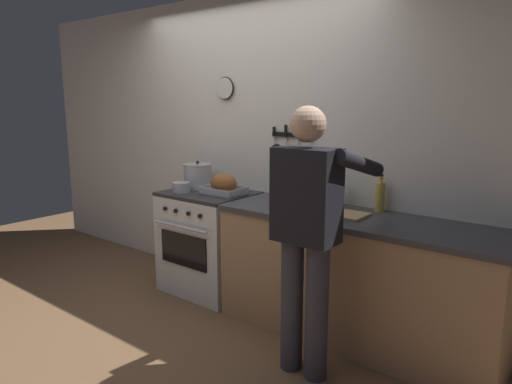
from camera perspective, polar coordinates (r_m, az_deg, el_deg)
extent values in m
plane|color=brown|center=(3.61, -14.33, -17.07)|extent=(8.00, 8.00, 0.00)
cube|color=white|center=(4.16, -0.28, 5.80)|extent=(6.00, 0.10, 2.60)
cube|color=black|center=(3.83, 4.47, 7.00)|extent=(0.39, 0.02, 0.04)
cube|color=silver|center=(3.93, 2.21, 5.82)|extent=(0.01, 0.00, 0.14)
cube|color=black|center=(3.92, 2.22, 7.41)|extent=(0.02, 0.02, 0.08)
cube|color=silver|center=(3.87, 3.63, 5.32)|extent=(0.01, 0.00, 0.19)
cube|color=black|center=(3.86, 3.66, 7.48)|extent=(0.02, 0.02, 0.10)
cube|color=silver|center=(3.80, 5.11, 5.76)|extent=(0.02, 0.00, 0.12)
cube|color=black|center=(3.79, 5.13, 7.21)|extent=(0.02, 0.02, 0.08)
cube|color=silver|center=(3.74, 6.63, 5.49)|extent=(0.02, 0.00, 0.14)
cube|color=black|center=(3.73, 6.66, 7.21)|extent=(0.02, 0.02, 0.09)
cylinder|color=white|center=(4.26, -3.79, 12.57)|extent=(0.18, 0.02, 0.18)
torus|color=black|center=(4.26, -3.79, 12.57)|extent=(0.20, 0.02, 0.20)
cube|color=tan|center=(3.43, 11.99, -10.61)|extent=(2.00, 0.62, 0.86)
cube|color=#3D3D42|center=(3.29, 12.31, -3.31)|extent=(2.03, 0.65, 0.04)
cube|color=white|center=(4.20, -5.71, -6.24)|extent=(0.76, 0.62, 0.87)
cube|color=black|center=(3.99, -8.88, -7.06)|extent=(0.53, 0.01, 0.28)
cube|color=#2D2D2D|center=(4.09, -5.83, -0.22)|extent=(0.76, 0.62, 0.03)
cylinder|color=black|center=(4.05, -11.08, -2.01)|extent=(0.04, 0.02, 0.04)
cylinder|color=black|center=(3.95, -9.82, -2.29)|extent=(0.04, 0.02, 0.04)
cylinder|color=black|center=(3.84, -8.29, -2.63)|extent=(0.04, 0.02, 0.04)
cylinder|color=black|center=(3.75, -6.89, -2.94)|extent=(0.04, 0.02, 0.04)
cylinder|color=silver|center=(3.91, -9.28, -4.23)|extent=(0.61, 0.02, 0.02)
cylinder|color=#383842|center=(3.01, 4.42, -13.56)|extent=(0.14, 0.14, 0.86)
cylinder|color=#383842|center=(2.93, 7.44, -14.40)|extent=(0.14, 0.14, 0.86)
cube|color=black|center=(2.74, 6.20, -0.42)|extent=(0.38, 0.22, 0.56)
sphere|color=tan|center=(2.69, 6.39, 8.27)|extent=(0.21, 0.21, 0.21)
cylinder|color=black|center=(3.03, 5.35, 4.13)|extent=(0.09, 0.55, 0.22)
cylinder|color=black|center=(2.82, 12.53, 3.41)|extent=(0.09, 0.55, 0.22)
cube|color=#B7B7BC|center=(3.97, -3.97, -0.23)|extent=(0.34, 0.25, 0.01)
cube|color=#B7B7BC|center=(3.88, -5.21, -0.03)|extent=(0.34, 0.01, 0.05)
cube|color=#B7B7BC|center=(4.06, -2.79, 0.51)|extent=(0.34, 0.01, 0.05)
cube|color=#B7B7BC|center=(4.08, -5.74, 0.53)|extent=(0.01, 0.25, 0.05)
cube|color=#B7B7BC|center=(3.86, -2.10, -0.05)|extent=(0.01, 0.25, 0.05)
ellipsoid|color=#935628|center=(3.96, -3.98, 1.08)|extent=(0.25, 0.18, 0.17)
cylinder|color=#B7B7BC|center=(4.28, -7.13, 1.88)|extent=(0.25, 0.25, 0.21)
cylinder|color=#B2B2B7|center=(4.27, -7.17, 3.35)|extent=(0.26, 0.26, 0.01)
sphere|color=black|center=(4.26, -7.18, 3.62)|extent=(0.03, 0.03, 0.03)
cylinder|color=#B7B7BC|center=(4.12, -9.15, 0.59)|extent=(0.16, 0.16, 0.09)
cube|color=tan|center=(3.30, 10.31, -2.65)|extent=(0.36, 0.24, 0.02)
cylinder|color=#997F4C|center=(3.58, 10.25, -0.38)|extent=(0.06, 0.06, 0.17)
cylinder|color=#997F4C|center=(3.56, 10.30, 1.22)|extent=(0.03, 0.03, 0.04)
cylinder|color=black|center=(3.56, 10.32, 1.62)|extent=(0.03, 0.03, 0.01)
cylinder|color=#338CCC|center=(3.57, 7.47, -0.30)|extent=(0.07, 0.07, 0.17)
cylinder|color=#338CCC|center=(3.55, 7.51, 1.33)|extent=(0.03, 0.03, 0.04)
cylinder|color=white|center=(3.55, 7.52, 1.73)|extent=(0.03, 0.03, 0.01)
cylinder|color=gold|center=(3.46, 14.96, -0.60)|extent=(0.07, 0.07, 0.21)
cylinder|color=gold|center=(3.44, 15.07, 1.51)|extent=(0.03, 0.03, 0.05)
cylinder|color=black|center=(3.43, 15.09, 2.01)|extent=(0.04, 0.04, 0.01)
cylinder|color=#385623|center=(3.45, 9.61, -0.17)|extent=(0.08, 0.08, 0.24)
cylinder|color=#385623|center=(3.42, 9.69, 2.24)|extent=(0.03, 0.03, 0.05)
cylinder|color=black|center=(3.42, 9.70, 2.79)|extent=(0.04, 0.04, 0.01)
cylinder|color=#47141E|center=(3.76, 3.60, 0.89)|extent=(0.07, 0.07, 0.24)
cylinder|color=#47141E|center=(3.73, 3.62, 3.10)|extent=(0.03, 0.03, 0.05)
cylinder|color=maroon|center=(3.73, 3.63, 3.60)|extent=(0.04, 0.04, 0.01)
cylinder|color=black|center=(3.59, 5.35, -0.37)|extent=(0.06, 0.06, 0.15)
cylinder|color=black|center=(3.57, 5.37, 1.06)|extent=(0.03, 0.03, 0.03)
cylinder|color=#B21919|center=(3.56, 5.38, 1.43)|extent=(0.03, 0.03, 0.01)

